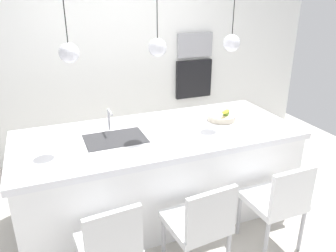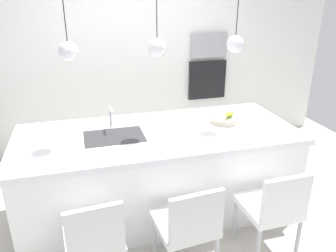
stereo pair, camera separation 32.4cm
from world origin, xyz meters
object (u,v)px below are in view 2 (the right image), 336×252
fruit_bowl (226,119)px  chair_near (95,240)px  chair_far (273,207)px  chair_middle (188,224)px  microwave (208,45)px  oven (207,80)px

fruit_bowl → chair_near: (-1.45, -0.97, -0.44)m
fruit_bowl → chair_far: fruit_bowl is taller
chair_middle → chair_near: bearing=179.9°
microwave → chair_middle: 2.90m
fruit_bowl → chair_near: fruit_bowl is taller
oven → fruit_bowl: bearing=-104.5°
chair_near → chair_far: chair_far is taller
oven → chair_far: (-0.38, -2.49, -0.46)m
fruit_bowl → chair_far: size_ratio=0.35×
chair_far → chair_near: bearing=179.9°
microwave → chair_far: size_ratio=0.63×
fruit_bowl → oven: (0.39, 1.52, 0.03)m
oven → chair_far: size_ratio=0.66×
chair_middle → oven: bearing=65.6°
microwave → chair_middle: size_ratio=0.64×
chair_near → chair_middle: size_ratio=1.02×
oven → chair_near: bearing=-126.5°
microwave → fruit_bowl: bearing=-104.5°
fruit_bowl → microwave: bearing=75.5°
microwave → oven: 0.50m
fruit_bowl → microwave: microwave is taller
microwave → chair_middle: (-1.13, -2.49, -0.97)m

